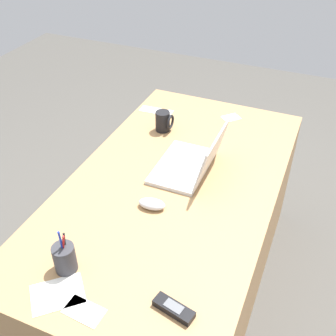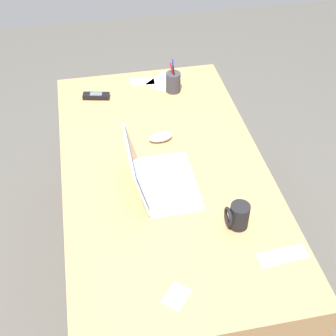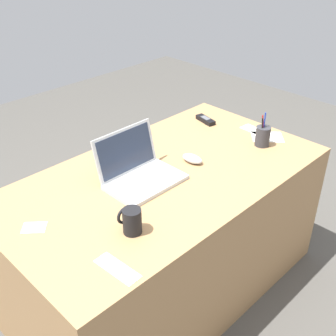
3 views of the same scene
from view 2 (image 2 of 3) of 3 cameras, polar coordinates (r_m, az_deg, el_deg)
name	(u,v)px [view 2 (image 2 of 3)]	position (r m, az deg, el deg)	size (l,w,h in m)	color
ground_plane	(165,266)	(2.49, -0.40, -11.91)	(6.00, 6.00, 0.00)	#4C4944
desk	(164,222)	(2.21, -0.44, -6.57)	(1.55, 0.85, 0.71)	#A87C4F
laptop	(159,178)	(1.84, -1.08, -1.25)	(0.34, 0.27, 0.22)	silver
computer_mouse	(160,137)	(2.08, -0.94, 3.82)	(0.06, 0.11, 0.04)	silver
coffee_mug_white	(238,216)	(1.71, 8.56, -5.80)	(0.07, 0.08, 0.10)	black
cordless_phone	(96,96)	(2.38, -8.75, 8.69)	(0.07, 0.14, 0.03)	black
pen_holder	(173,82)	(2.39, 0.64, 10.46)	(0.07, 0.07, 0.18)	#333338
paper_note_near_laptop	(142,81)	(2.50, -3.13, 10.51)	(0.07, 0.12, 0.00)	white
paper_note_left	(164,81)	(2.49, -0.52, 10.55)	(0.12, 0.16, 0.00)	white
paper_note_right	(177,296)	(1.56, 1.05, -15.40)	(0.09, 0.07, 0.00)	white
paper_note_front	(283,256)	(1.69, 13.83, -10.37)	(0.06, 0.18, 0.00)	white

